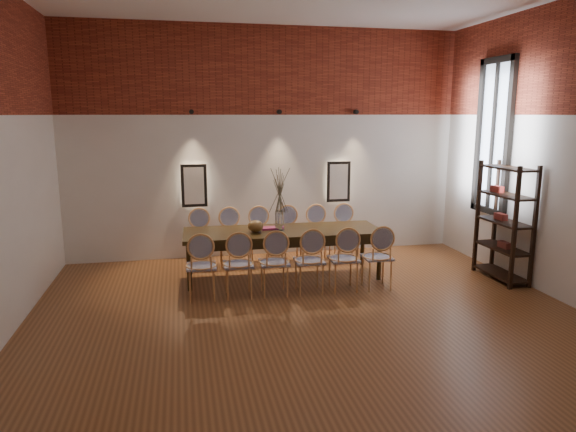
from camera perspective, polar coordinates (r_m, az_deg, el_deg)
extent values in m
cube|color=brown|center=(6.23, 3.37, -12.63)|extent=(7.00, 7.00, 0.02)
cube|color=silver|center=(9.18, -2.36, 8.05)|extent=(7.00, 0.10, 4.00)
cube|color=silver|center=(2.52, 25.61, -1.59)|extent=(7.00, 0.10, 4.00)
cube|color=maroon|center=(9.13, -2.35, 15.89)|extent=(7.00, 0.02, 1.50)
cube|color=#FFEAC6|center=(9.03, -10.40, 3.36)|extent=(0.36, 0.06, 0.66)
cube|color=#FFEAC6|center=(9.46, 5.58, 3.84)|extent=(0.36, 0.06, 0.66)
cylinder|color=black|center=(8.92, -10.68, 11.31)|extent=(0.08, 0.10, 0.08)
cylinder|color=black|center=(9.08, -0.98, 11.50)|extent=(0.08, 0.10, 0.08)
cylinder|color=black|center=(9.44, 7.56, 11.39)|extent=(0.08, 0.10, 0.08)
cube|color=silver|center=(9.01, 21.94, 8.15)|extent=(0.02, 0.78, 2.38)
cube|color=black|center=(8.99, 21.83, 8.16)|extent=(0.08, 0.90, 2.50)
cube|color=black|center=(8.99, 21.83, 8.16)|extent=(0.06, 0.06, 2.40)
cube|color=#33220D|center=(8.03, -0.59, -4.18)|extent=(3.06, 1.06, 0.75)
cylinder|color=silver|center=(7.89, -0.94, -0.53)|extent=(0.14, 0.14, 0.30)
ellipsoid|color=brown|center=(7.81, -3.62, -1.13)|extent=(0.24, 0.24, 0.18)
cube|color=#8E1F4F|center=(8.00, -2.03, -1.37)|extent=(0.27, 0.19, 0.03)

